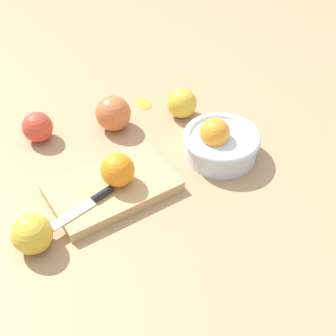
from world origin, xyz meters
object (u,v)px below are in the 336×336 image
apple_back_right (32,234)px  apple_front_left_2 (113,113)px  orange_on_board (118,170)px  apple_front_right (37,127)px  bowl (220,142)px  cutting_board (113,188)px  knife (88,203)px  apple_front_left (182,103)px

apple_back_right → apple_front_left_2: bearing=-144.5°
orange_on_board → apple_front_right: orange_on_board is taller
bowl → orange_on_board: (0.23, -0.04, 0.02)m
cutting_board → knife: 0.07m
cutting_board → apple_front_left: bearing=-155.7°
apple_front_left_2 → apple_back_right: bearing=35.5°
cutting_board → orange_on_board: size_ratio=3.68×
knife → orange_on_board: bearing=-167.2°
knife → apple_front_right: (-0.02, -0.26, 0.01)m
apple_front_right → cutting_board: bearing=100.2°
apple_front_left → apple_front_left_2: apple_front_left_2 is taller
bowl → apple_front_left: size_ratio=2.33×
knife → apple_back_right: size_ratio=2.17×
apple_back_right → apple_front_left_2: apple_front_left_2 is taller
orange_on_board → apple_front_left_2: size_ratio=0.82×
bowl → cutting_board: (0.24, -0.04, -0.02)m
cutting_board → orange_on_board: bearing=164.4°
knife → apple_front_left: bearing=-156.8°
bowl → cutting_board: size_ratio=0.67×
knife → bowl: bearing=176.1°
bowl → knife: 0.31m
knife → apple_front_left: (-0.33, -0.14, 0.01)m
bowl → cutting_board: bearing=-9.9°
bowl → orange_on_board: bearing=-9.6°
cutting_board → apple_front_right: (0.04, -0.24, 0.02)m
apple_front_left → cutting_board: bearing=24.3°
bowl → apple_front_right: (0.29, -0.29, -0.00)m
bowl → apple_front_right: size_ratio=2.42×
orange_on_board → apple_front_right: bearing=-77.0°
bowl → knife: bowl is taller
orange_on_board → knife: bearing=12.8°
apple_front_right → orange_on_board: bearing=103.0°
cutting_board → apple_front_right: bearing=-79.8°
apple_front_left → apple_back_right: same height
knife → apple_back_right: apple_back_right is taller
knife → apple_front_right: apple_front_right is taller
apple_back_right → apple_front_right: size_ratio=1.05×
knife → apple_front_left_2: bearing=-131.9°
cutting_board → apple_front_left: 0.30m
apple_back_right → apple_front_right: 0.31m
bowl → apple_front_right: 0.41m
apple_back_right → knife: bearing=-174.4°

